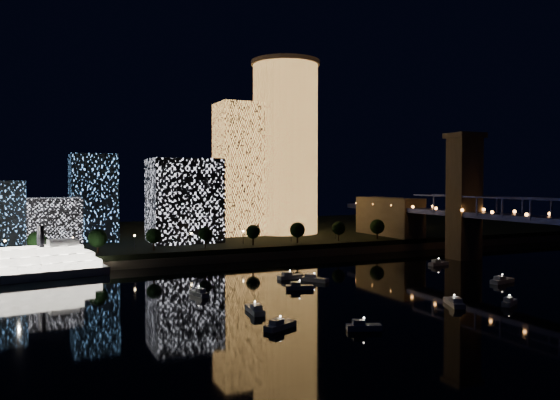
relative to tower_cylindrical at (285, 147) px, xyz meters
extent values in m
plane|color=black|center=(-23.58, -129.24, -47.67)|extent=(520.00, 520.00, 0.00)
cube|color=black|center=(-23.58, 30.76, -45.17)|extent=(420.00, 160.00, 5.00)
cube|color=#6B5E4C|center=(-23.58, -47.24, -46.17)|extent=(420.00, 6.00, 3.00)
cylinder|color=#FFAD51|center=(0.00, 0.00, -1.13)|extent=(32.00, 32.00, 83.09)
cylinder|color=#6B5E4C|center=(0.00, 0.00, 41.42)|extent=(34.00, 34.00, 2.00)
cube|color=#FFAD51|center=(-24.22, 2.09, -11.00)|extent=(19.91, 19.91, 63.34)
cube|color=white|center=(-55.60, -16.31, -24.92)|extent=(28.84, 24.41, 35.50)
cube|color=#5A9DF5|center=(-90.81, 3.18, -23.91)|extent=(18.77, 24.40, 37.53)
cube|color=white|center=(-107.11, -18.82, -32.94)|extent=(19.47, 17.70, 19.47)
cube|color=#5A9DF5|center=(-126.30, -11.18, -29.58)|extent=(18.70, 20.57, 26.18)
cube|color=#6B5E4C|center=(41.42, -79.24, -23.67)|extent=(11.00, 9.00, 48.00)
cube|color=#6B5E4C|center=(41.42, -79.24, 1.33)|extent=(13.00, 11.00, 2.00)
cube|color=#6B5E4C|center=(41.42, -29.24, -36.17)|extent=(12.00, 40.00, 23.00)
cube|color=#181F4F|center=(36.42, -117.24, -26.17)|extent=(0.50, 0.50, 7.00)
cube|color=#181F4F|center=(36.42, -93.24, -26.17)|extent=(0.50, 0.50, 7.00)
cube|color=#181F4F|center=(36.42, -69.24, -26.17)|extent=(0.50, 0.50, 7.00)
sphere|color=orange|center=(35.92, -84.24, -27.87)|extent=(1.20, 1.20, 1.20)
sphere|color=orange|center=(35.92, -39.24, -27.87)|extent=(1.20, 1.20, 1.20)
cube|color=silver|center=(-119.11, -57.38, -46.33)|extent=(54.85, 20.28, 2.68)
cube|color=white|center=(-119.11, -57.38, -43.76)|extent=(50.26, 18.50, 2.46)
cube|color=white|center=(-119.11, -57.38, -41.31)|extent=(45.68, 16.72, 2.46)
cube|color=white|center=(-119.11, -57.38, -38.85)|extent=(38.89, 14.60, 2.46)
cube|color=silver|center=(-105.86, -55.35, -36.73)|extent=(9.85, 7.98, 2.01)
cylinder|color=black|center=(-112.15, -58.57, -34.27)|extent=(1.56, 1.56, 6.70)
cylinder|color=black|center=(-112.82, -54.16, -34.27)|extent=(1.56, 1.56, 6.70)
cube|color=silver|center=(-40.41, -90.60, -47.07)|extent=(8.48, 3.48, 1.20)
cube|color=silver|center=(-41.64, -90.73, -45.97)|extent=(3.10, 2.43, 1.00)
sphere|color=white|center=(-40.41, -90.60, -45.07)|extent=(0.36, 0.36, 0.36)
cube|color=silver|center=(-19.05, -140.93, -47.07)|extent=(6.23, 9.28, 1.20)
cube|color=silver|center=(-19.59, -142.15, -45.97)|extent=(3.38, 3.79, 1.00)
sphere|color=white|center=(-19.05, -140.93, -45.07)|extent=(0.36, 0.36, 0.36)
cube|color=silver|center=(-6.43, -146.58, -47.07)|extent=(6.61, 4.64, 1.20)
cube|color=silver|center=(-7.29, -147.00, -45.97)|extent=(2.73, 2.47, 1.00)
sphere|color=white|center=(-6.43, -146.58, -45.07)|extent=(0.36, 0.36, 0.36)
cube|color=silver|center=(-35.72, -98.00, -47.07)|extent=(7.33, 8.69, 1.20)
cube|color=silver|center=(-36.48, -96.94, -45.97)|extent=(3.61, 3.79, 1.00)
sphere|color=white|center=(-35.72, -98.00, -45.07)|extent=(0.36, 0.36, 0.36)
cube|color=silver|center=(15.31, -123.70, -47.07)|extent=(9.13, 4.43, 1.20)
cube|color=silver|center=(14.02, -123.95, -45.97)|extent=(3.44, 2.82, 1.00)
sphere|color=white|center=(15.31, -123.70, -45.07)|extent=(0.36, 0.36, 0.36)
cube|color=silver|center=(-67.16, -127.45, -47.07)|extent=(3.51, 8.68, 1.20)
cube|color=silver|center=(-67.28, -128.71, -45.97)|extent=(2.48, 3.16, 1.00)
sphere|color=white|center=(-67.16, -127.45, -45.07)|extent=(0.36, 0.36, 0.36)
cube|color=silver|center=(-45.33, -107.21, -47.07)|extent=(8.25, 5.12, 1.20)
cube|color=silver|center=(-46.43, -106.79, -45.97)|extent=(3.30, 2.88, 1.00)
sphere|color=white|center=(-45.33, -107.21, -45.07)|extent=(0.36, 0.36, 0.36)
cube|color=silver|center=(-52.13, -150.90, -47.07)|extent=(7.52, 4.74, 1.20)
cube|color=silver|center=(-53.14, -150.51, -45.97)|extent=(3.02, 2.65, 1.00)
sphere|color=white|center=(-52.13, -150.90, -45.07)|extent=(0.36, 0.36, 0.36)
cube|color=silver|center=(-74.02, -103.84, -47.07)|extent=(3.74, 7.14, 1.20)
cube|color=silver|center=(-73.78, -104.83, -45.97)|extent=(2.29, 2.74, 1.00)
sphere|color=white|center=(-74.02, -103.84, -45.07)|extent=(0.36, 0.36, 0.36)
cube|color=silver|center=(-67.48, -142.62, -47.07)|extent=(8.17, 5.55, 1.20)
cube|color=silver|center=(-68.55, -143.11, -45.97)|extent=(3.34, 3.00, 1.00)
sphere|color=white|center=(-67.48, -142.62, -45.07)|extent=(0.36, 0.36, 0.36)
cube|color=silver|center=(21.10, -88.30, -47.07)|extent=(8.31, 3.44, 1.20)
cube|color=silver|center=(19.90, -88.43, -45.97)|extent=(3.04, 2.39, 1.00)
sphere|color=white|center=(21.10, -88.30, -45.07)|extent=(0.36, 0.36, 0.36)
cylinder|color=black|center=(-113.58, -41.24, -40.67)|extent=(0.70, 0.70, 4.00)
sphere|color=black|center=(-113.58, -41.24, -37.17)|extent=(6.35, 6.35, 6.35)
cylinder|color=black|center=(-93.58, -41.24, -40.67)|extent=(0.70, 0.70, 4.00)
sphere|color=black|center=(-93.58, -41.24, -37.17)|extent=(6.73, 6.73, 6.73)
cylinder|color=black|center=(-73.58, -41.24, -40.67)|extent=(0.70, 0.70, 4.00)
sphere|color=black|center=(-73.58, -41.24, -37.17)|extent=(5.76, 5.76, 5.76)
cylinder|color=black|center=(-53.58, -41.24, -40.67)|extent=(0.70, 0.70, 4.00)
sphere|color=black|center=(-53.58, -41.24, -37.17)|extent=(5.32, 5.32, 5.32)
cylinder|color=black|center=(-33.58, -41.24, -40.67)|extent=(0.70, 0.70, 4.00)
sphere|color=black|center=(-33.58, -41.24, -37.17)|extent=(5.68, 5.68, 5.68)
cylinder|color=black|center=(-13.58, -41.24, -40.67)|extent=(0.70, 0.70, 4.00)
sphere|color=black|center=(-13.58, -41.24, -37.17)|extent=(6.45, 6.45, 6.45)
cylinder|color=black|center=(6.42, -41.24, -40.67)|extent=(0.70, 0.70, 4.00)
sphere|color=black|center=(6.42, -41.24, -37.17)|extent=(5.83, 5.83, 5.83)
cylinder|color=black|center=(26.42, -41.24, -40.67)|extent=(0.70, 0.70, 4.00)
sphere|color=black|center=(26.42, -41.24, -37.17)|extent=(6.61, 6.61, 6.61)
cylinder|color=black|center=(-123.58, -35.24, -40.17)|extent=(0.24, 0.24, 5.00)
sphere|color=#FFCC7F|center=(-123.58, -35.24, -37.37)|extent=(0.70, 0.70, 0.70)
cylinder|color=black|center=(-101.58, -35.24, -40.17)|extent=(0.24, 0.24, 5.00)
sphere|color=#FFCC7F|center=(-101.58, -35.24, -37.37)|extent=(0.70, 0.70, 0.70)
cylinder|color=black|center=(-79.58, -35.24, -40.17)|extent=(0.24, 0.24, 5.00)
sphere|color=#FFCC7F|center=(-79.58, -35.24, -37.37)|extent=(0.70, 0.70, 0.70)
cylinder|color=black|center=(-57.58, -35.24, -40.17)|extent=(0.24, 0.24, 5.00)
sphere|color=#FFCC7F|center=(-57.58, -35.24, -37.37)|extent=(0.70, 0.70, 0.70)
cylinder|color=black|center=(-35.58, -35.24, -40.17)|extent=(0.24, 0.24, 5.00)
sphere|color=#FFCC7F|center=(-35.58, -35.24, -37.37)|extent=(0.70, 0.70, 0.70)
cylinder|color=black|center=(-13.58, -35.24, -40.17)|extent=(0.24, 0.24, 5.00)
sphere|color=#FFCC7F|center=(-13.58, -35.24, -37.37)|extent=(0.70, 0.70, 0.70)
cylinder|color=black|center=(8.42, -35.24, -40.17)|extent=(0.24, 0.24, 5.00)
sphere|color=#FFCC7F|center=(8.42, -35.24, -37.37)|extent=(0.70, 0.70, 0.70)
camera|label=1|loc=(-114.33, -245.95, -16.65)|focal=35.00mm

